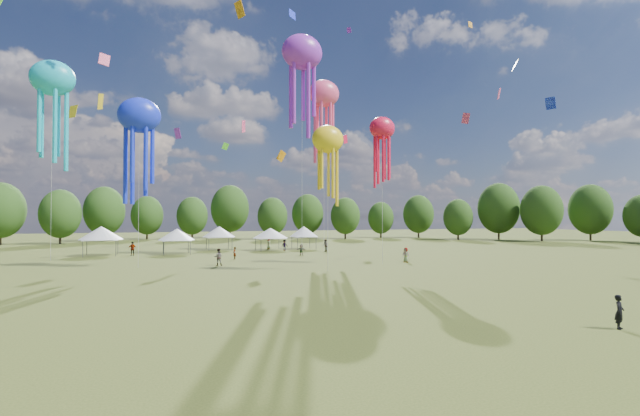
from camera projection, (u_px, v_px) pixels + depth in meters
name	position (u px, v px, depth m)	size (l,w,h in m)	color
ground	(485.00, 338.00, 19.90)	(300.00, 300.00, 0.00)	#384416
observer_main	(619.00, 312.00, 21.53)	(0.59, 0.39, 1.63)	black
spectator_near	(218.00, 257.00, 49.54)	(0.90, 0.70, 1.86)	gray
spectators_far	(281.00, 247.00, 66.02)	(31.59, 28.14, 1.90)	gray
festival_tents	(211.00, 233.00, 68.84)	(35.30, 11.60, 4.05)	#47474C
show_kites	(239.00, 101.00, 58.75)	(41.68, 27.01, 30.47)	#1A2FEF
small_kites	(250.00, 43.00, 60.97)	(72.78, 58.81, 45.46)	#1A2FEF
treeline	(213.00, 210.00, 77.23)	(201.57, 95.24, 13.43)	#38281C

